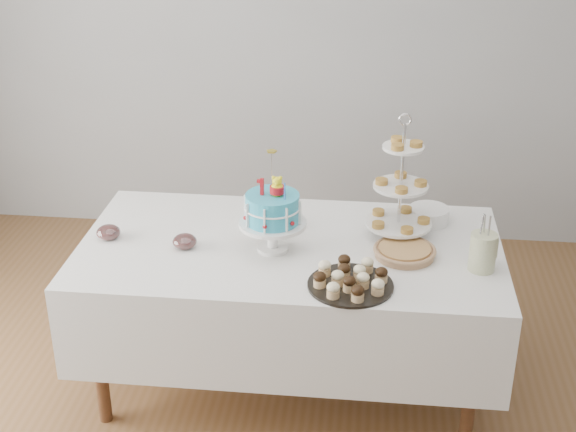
# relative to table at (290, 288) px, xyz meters

# --- Properties ---
(floor) EXTENTS (5.00, 5.00, 0.00)m
(floor) POSITION_rel_table_xyz_m (0.00, -0.30, -0.54)
(floor) COLOR brown
(floor) RESTS_ON ground
(walls) EXTENTS (5.04, 4.04, 2.70)m
(walls) POSITION_rel_table_xyz_m (0.00, -0.30, 0.81)
(walls) COLOR #929496
(walls) RESTS_ON floor
(table) EXTENTS (1.92, 1.02, 0.77)m
(table) POSITION_rel_table_xyz_m (0.00, 0.00, 0.00)
(table) COLOR silver
(table) RESTS_ON floor
(birthday_cake) EXTENTS (0.30, 0.30, 0.46)m
(birthday_cake) POSITION_rel_table_xyz_m (-0.07, -0.06, 0.35)
(birthday_cake) COLOR white
(birthday_cake) RESTS_ON table
(cupcake_tray) EXTENTS (0.36, 0.36, 0.08)m
(cupcake_tray) POSITION_rel_table_xyz_m (0.29, -0.34, 0.27)
(cupcake_tray) COLOR black
(cupcake_tray) RESTS_ON table
(pie) EXTENTS (0.28, 0.28, 0.04)m
(pie) POSITION_rel_table_xyz_m (0.52, -0.05, 0.25)
(pie) COLOR tan
(pie) RESTS_ON table
(tiered_stand) EXTENTS (0.31, 0.31, 0.60)m
(tiered_stand) POSITION_rel_table_xyz_m (0.49, 0.15, 0.48)
(tiered_stand) COLOR silver
(tiered_stand) RESTS_ON table
(plate_stack) EXTENTS (0.19, 0.19, 0.07)m
(plate_stack) POSITION_rel_table_xyz_m (0.64, 0.31, 0.26)
(plate_stack) COLOR white
(plate_stack) RESTS_ON table
(pastry_plate) EXTENTS (0.26, 0.26, 0.04)m
(pastry_plate) POSITION_rel_table_xyz_m (-0.10, 0.19, 0.24)
(pastry_plate) COLOR white
(pastry_plate) RESTS_ON table
(jam_bowl_a) EXTENTS (0.11, 0.11, 0.07)m
(jam_bowl_a) POSITION_rel_table_xyz_m (-0.47, -0.08, 0.26)
(jam_bowl_a) COLOR silver
(jam_bowl_a) RESTS_ON table
(jam_bowl_b) EXTENTS (0.11, 0.11, 0.07)m
(jam_bowl_b) POSITION_rel_table_xyz_m (-0.84, -0.03, 0.26)
(jam_bowl_b) COLOR silver
(jam_bowl_b) RESTS_ON table
(utensil_pitcher) EXTENTS (0.12, 0.11, 0.26)m
(utensil_pitcher) POSITION_rel_table_xyz_m (0.84, -0.14, 0.32)
(utensil_pitcher) COLOR beige
(utensil_pitcher) RESTS_ON table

